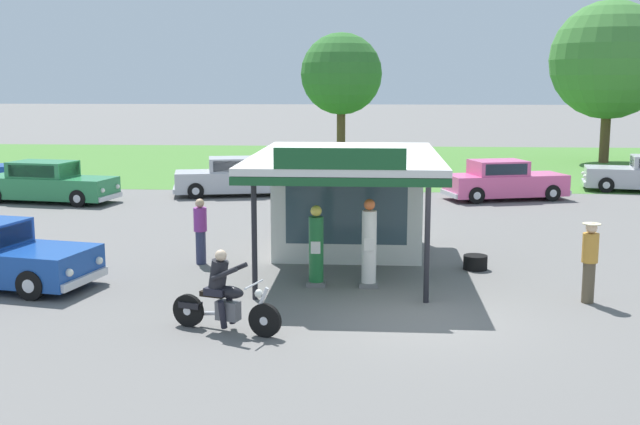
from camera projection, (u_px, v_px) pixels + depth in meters
name	position (u px, v px, depth m)	size (l,w,h in m)	color
ground_plane	(416.00, 316.00, 15.70)	(300.00, 300.00, 0.00)	slate
grass_verge_strip	(390.00, 163.00, 45.21)	(120.00, 24.00, 0.01)	#477A33
service_station_kiosk	(348.00, 193.00, 21.03)	(4.59, 7.37, 3.33)	silver
gas_pump_nearside	(316.00, 249.00, 17.93)	(0.44, 0.44, 1.89)	slate
gas_pump_offside	(369.00, 247.00, 17.83)	(0.44, 0.44, 2.05)	slate
motorcycle_with_rider	(224.00, 298.00, 14.63)	(2.20, 0.93, 1.58)	black
parked_car_back_row_centre	(238.00, 178.00, 32.36)	(5.60, 2.87, 1.58)	#B7B7BC
parked_car_back_row_far_left	(504.00, 182.00, 31.16)	(5.16, 3.00, 1.59)	#E55993
parked_car_back_row_centre_left	(47.00, 184.00, 30.49)	(5.67, 2.66, 1.60)	#2D844C
bystander_strolling_foreground	(200.00, 230.00, 20.08)	(0.34, 0.34, 1.71)	#2D3351
bystander_chatting_near_pumps	(590.00, 260.00, 16.51)	(0.38, 0.38, 1.75)	brown
tree_oak_distant_spare	(341.00, 74.00, 43.73)	(4.58, 4.58, 7.41)	brown
tree_oak_left	(610.00, 60.00, 44.61)	(6.76, 6.76, 9.28)	brown
spare_tire_stack	(475.00, 262.00, 19.59)	(0.60, 0.60, 0.36)	black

